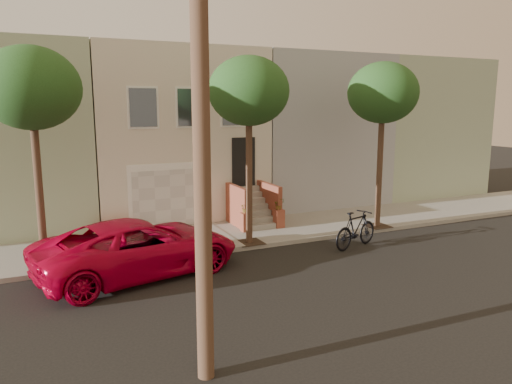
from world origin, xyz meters
name	(u,v)px	position (x,y,z in m)	size (l,w,h in m)	color
ground	(274,290)	(0.00, 0.00, 0.00)	(90.00, 90.00, 0.00)	black
sidewalk	(208,237)	(0.00, 5.35, 0.07)	(40.00, 3.70, 0.15)	gray
house_row	(165,131)	(0.00, 11.19, 3.64)	(33.10, 11.70, 7.00)	beige
tree_left	(31,90)	(-5.50, 3.90, 5.26)	(2.70, 2.57, 6.30)	#2D2116
tree_mid	(249,92)	(1.00, 3.90, 5.26)	(2.70, 2.57, 6.30)	#2D2116
tree_right	(383,94)	(6.50, 3.90, 5.26)	(2.70, 2.57, 6.30)	#2D2116
pickup_truck	(139,247)	(-3.01, 2.68, 0.81)	(2.70, 5.85, 1.62)	#BB0228
motorcycle	(356,229)	(4.29, 2.29, 0.65)	(0.61, 2.15, 1.29)	black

